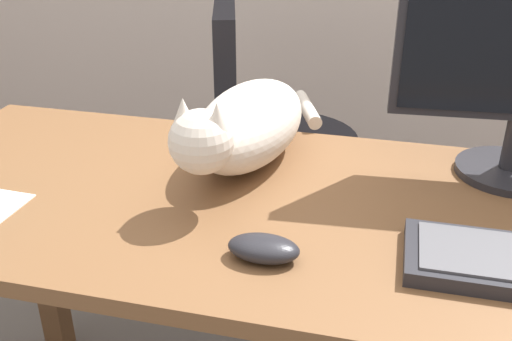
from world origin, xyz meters
The scene contains 4 objects.
desk centered at (0.00, 0.00, 0.63)m, with size 1.66×0.63×0.73m.
office_chair centered at (-0.25, 0.75, 0.40)m, with size 0.50×0.48×0.92m.
cat centered at (-0.16, 0.14, 0.81)m, with size 0.24×0.61×0.20m.
computer_mouse centered at (-0.06, -0.17, 0.75)m, with size 0.11×0.06×0.04m, color #232328.
Camera 1 is at (0.10, -0.88, 1.25)m, focal length 41.17 mm.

